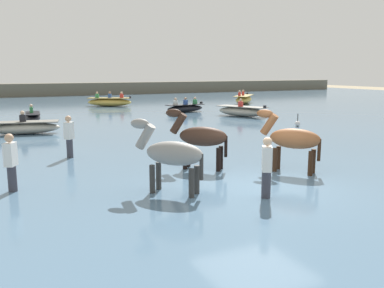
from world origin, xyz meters
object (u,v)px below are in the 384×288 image
boat_distant_east (185,108)px  person_onlooker_left (11,166)px  boat_distant_west (244,99)px  person_onlooker_right (267,172)px  boat_mid_outer (24,128)px  channel_buoy (298,124)px  horse_lead_dark_bay (200,138)px  boat_near_port (242,111)px  person_spectator_far (69,139)px  horse_flank_grey (171,155)px  horse_trailing_chestnut (292,140)px  boat_near_starboard (33,117)px  boat_mid_channel (110,102)px

boat_distant_east → person_onlooker_left: bearing=-127.3°
boat_distant_west → person_onlooker_right: person_onlooker_right is taller
boat_mid_outer → boat_distant_east: bearing=28.4°
boat_distant_east → channel_buoy: boat_distant_east is taller
horse_lead_dark_bay → boat_near_port: 13.94m
person_spectator_far → channel_buoy: size_ratio=2.52×
horse_flank_grey → boat_distant_east: 18.58m
horse_trailing_chestnut → boat_near_starboard: bearing=109.0°
boat_distant_east → channel_buoy: 9.26m
boat_distant_west → person_spectator_far: 23.54m
boat_distant_west → boat_mid_outer: size_ratio=1.15×
person_spectator_far → boat_mid_channel: bearing=71.5°
horse_flank_grey → person_onlooker_left: size_ratio=1.20×
person_onlooker_right → boat_near_port: bearing=59.0°
person_onlooker_left → boat_mid_outer: bearing=84.6°
boat_mid_channel → person_onlooker_right: person_onlooker_right is taller
horse_lead_dark_bay → horse_flank_grey: 2.45m
boat_distant_west → boat_distant_east: bearing=-149.5°
horse_trailing_chestnut → boat_near_starboard: (-5.30, 15.39, -0.64)m
boat_distant_east → boat_mid_channel: 7.63m
channel_buoy → boat_mid_outer: bearing=164.9°
boat_mid_channel → person_spectator_far: 19.56m
horse_flank_grey → person_onlooker_right: size_ratio=1.20×
boat_distant_west → boat_near_port: size_ratio=1.08×
horse_trailing_chestnut → person_onlooker_right: horse_trailing_chestnut is taller
boat_distant_west → channel_buoy: boat_distant_west is taller
boat_distant_west → person_spectator_far: size_ratio=2.25×
horse_trailing_chestnut → boat_mid_outer: bearing=119.8°
boat_mid_channel → boat_near_starboard: bearing=-129.3°
horse_trailing_chestnut → channel_buoy: bearing=48.7°
person_onlooker_right → person_onlooker_left: (-4.97, 2.96, 0.00)m
horse_flank_grey → boat_mid_channel: (4.79, 23.53, -0.54)m
boat_near_port → boat_near_starboard: bearing=166.0°
person_onlooker_right → channel_buoy: 12.23m
person_onlooker_right → boat_near_starboard: bearing=100.9°
boat_near_port → boat_distant_west: bearing=56.3°
horse_trailing_chestnut → person_onlooker_left: (-6.98, 1.34, -0.30)m
channel_buoy → person_onlooker_left: bearing=-156.1°
horse_trailing_chestnut → boat_mid_channel: 23.19m
boat_mid_outer → boat_mid_channel: bearing=60.3°
boat_near_starboard → person_onlooker_left: 14.16m
horse_trailing_chestnut → person_spectator_far: (-5.13, 4.62, -0.30)m
boat_near_starboard → person_onlooker_left: size_ratio=1.53×
horse_lead_dark_bay → horse_flank_grey: bearing=-132.7°
boat_distant_east → boat_mid_channel: (-3.36, 6.85, 0.06)m
horse_flank_grey → person_spectator_far: bearing=105.7°
boat_near_port → horse_trailing_chestnut: bearing=-117.3°
boat_distant_east → horse_flank_grey: bearing=-116.0°
boat_distant_east → boat_mid_outer: 11.95m
person_onlooker_left → channel_buoy: (13.36, 5.93, -0.44)m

